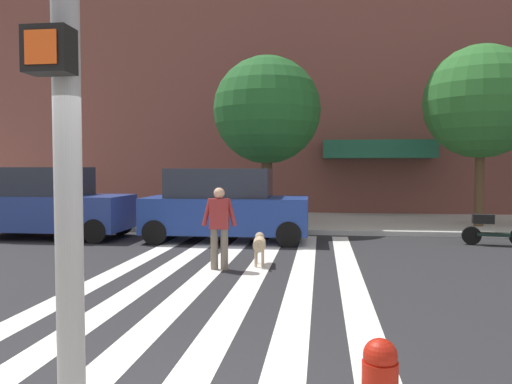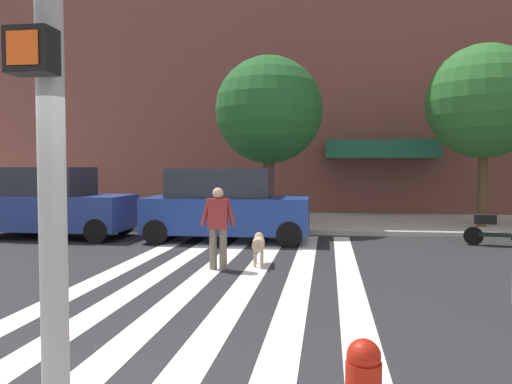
{
  "view_description": "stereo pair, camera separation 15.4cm",
  "coord_description": "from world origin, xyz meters",
  "px_view_note": "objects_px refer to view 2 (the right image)",
  "views": [
    {
      "loc": [
        1.44,
        -3.78,
        2.05
      ],
      "look_at": [
        -0.08,
        8.05,
        1.46
      ],
      "focal_mm": 35.71,
      "sensor_mm": 36.0,
      "label": 1
    },
    {
      "loc": [
        1.6,
        -3.76,
        2.05
      ],
      "look_at": [
        -0.08,
        8.05,
        1.46
      ],
      "focal_mm": 35.71,
      "sensor_mm": 36.0,
      "label": 2
    }
  ],
  "objects_px": {
    "parked_car_behind_first": "(226,206)",
    "street_tree_nearest": "(269,111)",
    "parked_car_near_curb": "(53,204)",
    "parked_scooter": "(498,228)",
    "street_tree_middle": "(484,102)",
    "dog_on_leash": "(259,244)",
    "pedestrian_dog_walker": "(218,223)"
  },
  "relations": [
    {
      "from": "parked_car_behind_first",
      "to": "street_tree_nearest",
      "type": "xyz_separation_m",
      "value": [
        0.84,
        3.1,
        2.94
      ]
    },
    {
      "from": "parked_car_near_curb",
      "to": "parked_scooter",
      "type": "relative_size",
      "value": 2.72
    },
    {
      "from": "parked_car_behind_first",
      "to": "street_tree_nearest",
      "type": "relative_size",
      "value": 0.81
    },
    {
      "from": "parked_scooter",
      "to": "street_tree_middle",
      "type": "height_order",
      "value": "street_tree_middle"
    },
    {
      "from": "parked_car_near_curb",
      "to": "street_tree_middle",
      "type": "xyz_separation_m",
      "value": [
        12.8,
        3.29,
        3.15
      ]
    },
    {
      "from": "dog_on_leash",
      "to": "street_tree_nearest",
      "type": "bearing_deg",
      "value": 94.77
    },
    {
      "from": "parked_car_behind_first",
      "to": "parked_car_near_curb",
      "type": "bearing_deg",
      "value": 179.99
    },
    {
      "from": "pedestrian_dog_walker",
      "to": "street_tree_nearest",
      "type": "bearing_deg",
      "value": 88.35
    },
    {
      "from": "parked_car_near_curb",
      "to": "street_tree_nearest",
      "type": "height_order",
      "value": "street_tree_nearest"
    },
    {
      "from": "parked_car_behind_first",
      "to": "street_tree_nearest",
      "type": "bearing_deg",
      "value": 74.84
    },
    {
      "from": "parked_scooter",
      "to": "pedestrian_dog_walker",
      "type": "xyz_separation_m",
      "value": [
        -6.52,
        -3.99,
        0.45
      ]
    },
    {
      "from": "street_tree_middle",
      "to": "pedestrian_dog_walker",
      "type": "bearing_deg",
      "value": -134.42
    },
    {
      "from": "street_tree_nearest",
      "to": "pedestrian_dog_walker",
      "type": "distance_m",
      "value": 7.6
    },
    {
      "from": "parked_car_behind_first",
      "to": "dog_on_leash",
      "type": "relative_size",
      "value": 4.59
    },
    {
      "from": "parked_scooter",
      "to": "street_tree_middle",
      "type": "distance_m",
      "value": 4.86
    },
    {
      "from": "parked_car_near_curb",
      "to": "parked_car_behind_first",
      "type": "xyz_separation_m",
      "value": [
        5.13,
        -0.0,
        0.02
      ]
    },
    {
      "from": "street_tree_middle",
      "to": "dog_on_leash",
      "type": "bearing_deg",
      "value": -133.66
    },
    {
      "from": "parked_car_behind_first",
      "to": "street_tree_nearest",
      "type": "distance_m",
      "value": 4.35
    },
    {
      "from": "street_tree_nearest",
      "to": "dog_on_leash",
      "type": "height_order",
      "value": "street_tree_nearest"
    },
    {
      "from": "parked_car_near_curb",
      "to": "street_tree_nearest",
      "type": "distance_m",
      "value": 7.34
    },
    {
      "from": "street_tree_middle",
      "to": "street_tree_nearest",
      "type": "bearing_deg",
      "value": -178.4
    },
    {
      "from": "dog_on_leash",
      "to": "pedestrian_dog_walker",
      "type": "bearing_deg",
      "value": -141.84
    },
    {
      "from": "parked_car_near_curb",
      "to": "parked_car_behind_first",
      "type": "height_order",
      "value": "parked_car_near_curb"
    },
    {
      "from": "parked_car_behind_first",
      "to": "dog_on_leash",
      "type": "xyz_separation_m",
      "value": [
        1.37,
        -3.31,
        -0.54
      ]
    },
    {
      "from": "pedestrian_dog_walker",
      "to": "parked_scooter",
      "type": "bearing_deg",
      "value": 31.44
    },
    {
      "from": "parked_scooter",
      "to": "pedestrian_dog_walker",
      "type": "height_order",
      "value": "pedestrian_dog_walker"
    },
    {
      "from": "parked_car_behind_first",
      "to": "parked_scooter",
      "type": "distance_m",
      "value": 7.18
    },
    {
      "from": "parked_scooter",
      "to": "street_tree_middle",
      "type": "bearing_deg",
      "value": 80.9
    },
    {
      "from": "parked_scooter",
      "to": "parked_car_near_curb",
      "type": "bearing_deg",
      "value": -179.55
    },
    {
      "from": "street_tree_middle",
      "to": "parked_scooter",
      "type": "bearing_deg",
      "value": -99.1
    },
    {
      "from": "parked_car_near_curb",
      "to": "pedestrian_dog_walker",
      "type": "height_order",
      "value": "parked_car_near_curb"
    },
    {
      "from": "parked_scooter",
      "to": "dog_on_leash",
      "type": "relative_size",
      "value": 1.66
    }
  ]
}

